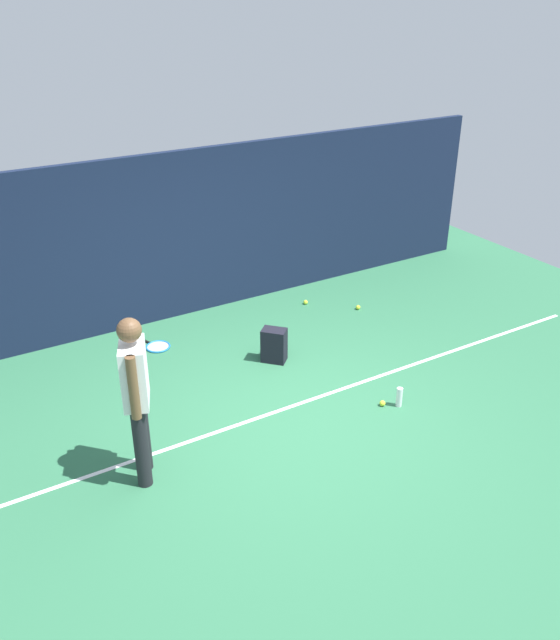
% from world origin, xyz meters
% --- Properties ---
extents(ground_plane, '(12.00, 12.00, 0.00)m').
position_xyz_m(ground_plane, '(0.00, 0.00, 0.00)').
color(ground_plane, '#2D6B47').
extents(back_fence, '(10.00, 0.10, 2.33)m').
position_xyz_m(back_fence, '(0.00, 3.00, 1.16)').
color(back_fence, '#141E38').
rests_on(back_fence, ground).
extents(court_line, '(9.00, 0.05, 0.00)m').
position_xyz_m(court_line, '(0.00, 0.17, 0.00)').
color(court_line, white).
rests_on(court_line, ground).
extents(tennis_player, '(0.35, 0.50, 1.70)m').
position_xyz_m(tennis_player, '(-1.81, -0.10, 0.97)').
color(tennis_player, black).
rests_on(tennis_player, ground).
extents(tennis_racket, '(0.42, 0.64, 0.03)m').
position_xyz_m(tennis_racket, '(-0.78, 2.26, 0.01)').
color(tennis_racket, black).
rests_on(tennis_racket, ground).
extents(backpack, '(0.38, 0.38, 0.44)m').
position_xyz_m(backpack, '(0.38, 1.17, 0.21)').
color(backpack, black).
rests_on(backpack, ground).
extents(tennis_ball_near_player, '(0.07, 0.07, 0.07)m').
position_xyz_m(tennis_ball_near_player, '(0.90, -0.34, 0.03)').
color(tennis_ball_near_player, '#CCE033').
rests_on(tennis_ball_near_player, ground).
extents(tennis_ball_by_fence, '(0.07, 0.07, 0.07)m').
position_xyz_m(tennis_ball_by_fence, '(1.60, 2.34, 0.03)').
color(tennis_ball_by_fence, '#CCE033').
rests_on(tennis_ball_by_fence, ground).
extents(tennis_ball_mid_court, '(0.07, 0.07, 0.07)m').
position_xyz_m(tennis_ball_mid_court, '(2.16, 1.80, 0.03)').
color(tennis_ball_mid_court, '#CCE033').
rests_on(tennis_ball_mid_court, ground).
extents(water_bottle, '(0.07, 0.07, 0.23)m').
position_xyz_m(water_bottle, '(1.06, -0.43, 0.12)').
color(water_bottle, white).
rests_on(water_bottle, ground).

